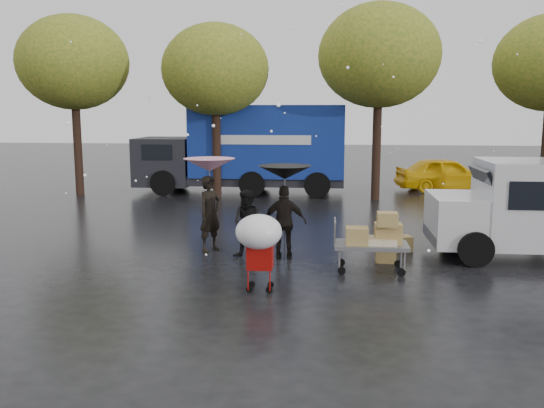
# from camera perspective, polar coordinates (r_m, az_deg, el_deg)

# --- Properties ---
(ground) EXTENTS (90.00, 90.00, 0.00)m
(ground) POSITION_cam_1_polar(r_m,az_deg,el_deg) (12.06, 1.65, -6.62)
(ground) COLOR black
(ground) RESTS_ON ground
(person_pink) EXTENTS (0.72, 0.78, 1.79)m
(person_pink) POSITION_cam_1_polar(r_m,az_deg,el_deg) (13.65, -6.14, -0.95)
(person_pink) COLOR black
(person_pink) RESTS_ON ground
(person_middle) EXTENTS (0.89, 0.77, 1.56)m
(person_middle) POSITION_cam_1_polar(r_m,az_deg,el_deg) (12.87, -2.36, -2.04)
(person_middle) COLOR black
(person_middle) RESTS_ON ground
(person_black) EXTENTS (0.98, 0.43, 1.66)m
(person_black) POSITION_cam_1_polar(r_m,az_deg,el_deg) (12.88, 1.26, -1.80)
(person_black) COLOR black
(person_black) RESTS_ON ground
(umbrella_pink) EXTENTS (1.21, 1.21, 2.20)m
(umbrella_pink) POSITION_cam_1_polar(r_m,az_deg,el_deg) (13.50, -6.23, 3.87)
(umbrella_pink) COLOR #4C4C4C
(umbrella_pink) RESTS_ON ground
(umbrella_black) EXTENTS (1.19, 1.19, 2.10)m
(umbrella_black) POSITION_cam_1_polar(r_m,az_deg,el_deg) (12.71, 1.28, 3.14)
(umbrella_black) COLOR #4C4C4C
(umbrella_black) RESTS_ON ground
(vendor_cart) EXTENTS (1.52, 0.80, 1.27)m
(vendor_cart) POSITION_cam_1_polar(r_m,az_deg,el_deg) (12.04, 10.20, -3.24)
(vendor_cart) COLOR slate
(vendor_cart) RESTS_ON ground
(shopping_cart) EXTENTS (0.84, 0.84, 1.46)m
(shopping_cart) POSITION_cam_1_polar(r_m,az_deg,el_deg) (10.38, -1.30, -3.19)
(shopping_cart) COLOR #A00C09
(shopping_cart) RESTS_ON ground
(blue_truck) EXTENTS (8.30, 2.60, 3.50)m
(blue_truck) POSITION_cam_1_polar(r_m,az_deg,el_deg) (23.17, -2.43, 5.44)
(blue_truck) COLOR navy
(blue_truck) RESTS_ON ground
(box_ground_near) EXTENTS (0.47, 0.39, 0.40)m
(box_ground_near) POSITION_cam_1_polar(r_m,az_deg,el_deg) (12.93, 11.20, -4.78)
(box_ground_near) COLOR #9C7C44
(box_ground_near) RESTS_ON ground
(box_ground_far) EXTENTS (0.54, 0.47, 0.36)m
(box_ground_far) POSITION_cam_1_polar(r_m,az_deg,el_deg) (14.02, 12.67, -3.83)
(box_ground_far) COLOR #9C7C44
(box_ground_far) RESTS_ON ground
(yellow_taxi) EXTENTS (4.31, 2.34, 1.39)m
(yellow_taxi) POSITION_cam_1_polar(r_m,az_deg,el_deg) (24.92, 16.85, 2.86)
(yellow_taxi) COLOR yellow
(yellow_taxi) RESTS_ON ground
(tree_row) EXTENTS (21.60, 4.40, 7.12)m
(tree_row) POSITION_cam_1_polar(r_m,az_deg,el_deg) (21.68, 2.49, 13.81)
(tree_row) COLOR black
(tree_row) RESTS_ON ground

